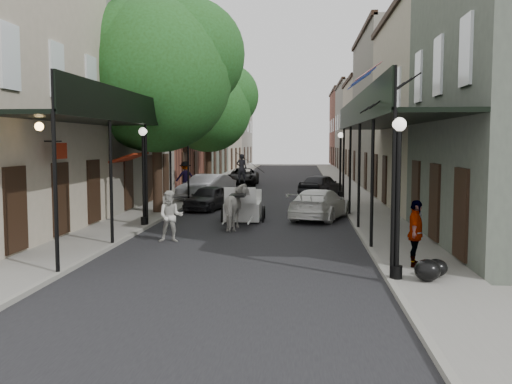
% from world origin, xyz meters
% --- Properties ---
extents(ground, '(140.00, 140.00, 0.00)m').
position_xyz_m(ground, '(0.00, 0.00, 0.00)').
color(ground, gray).
rests_on(ground, ground).
extents(road, '(8.00, 90.00, 0.01)m').
position_xyz_m(road, '(0.00, 20.00, 0.01)').
color(road, black).
rests_on(road, ground).
extents(sidewalk_left, '(2.20, 90.00, 0.12)m').
position_xyz_m(sidewalk_left, '(-5.00, 20.00, 0.06)').
color(sidewalk_left, gray).
rests_on(sidewalk_left, ground).
extents(sidewalk_right, '(2.20, 90.00, 0.12)m').
position_xyz_m(sidewalk_right, '(5.00, 20.00, 0.06)').
color(sidewalk_right, gray).
rests_on(sidewalk_right, ground).
extents(building_row_left, '(5.00, 80.00, 10.50)m').
position_xyz_m(building_row_left, '(-8.60, 30.00, 5.25)').
color(building_row_left, '#B3A58F').
rests_on(building_row_left, ground).
extents(building_row_right, '(5.00, 80.00, 10.50)m').
position_xyz_m(building_row_right, '(8.60, 30.00, 5.25)').
color(building_row_right, gray).
rests_on(building_row_right, ground).
extents(gallery_left, '(2.20, 18.05, 4.88)m').
position_xyz_m(gallery_left, '(-4.79, 6.98, 4.05)').
color(gallery_left, black).
rests_on(gallery_left, sidewalk_left).
extents(gallery_right, '(2.20, 18.05, 4.88)m').
position_xyz_m(gallery_right, '(4.79, 6.98, 4.05)').
color(gallery_right, black).
rests_on(gallery_right, sidewalk_right).
extents(tree_near, '(7.31, 6.80, 9.63)m').
position_xyz_m(tree_near, '(-4.20, 10.18, 6.49)').
color(tree_near, '#382619').
rests_on(tree_near, sidewalk_left).
extents(tree_far, '(6.45, 6.00, 8.61)m').
position_xyz_m(tree_far, '(-4.25, 24.18, 5.84)').
color(tree_far, '#382619').
rests_on(tree_far, sidewalk_left).
extents(lamppost_right_near, '(0.32, 0.32, 3.71)m').
position_xyz_m(lamppost_right_near, '(4.10, -2.00, 2.05)').
color(lamppost_right_near, black).
rests_on(lamppost_right_near, sidewalk_right).
extents(lamppost_left, '(0.32, 0.32, 3.71)m').
position_xyz_m(lamppost_left, '(-4.10, 6.00, 2.05)').
color(lamppost_left, black).
rests_on(lamppost_left, sidewalk_left).
extents(lamppost_right_far, '(0.32, 0.32, 3.71)m').
position_xyz_m(lamppost_right_far, '(4.10, 18.00, 2.05)').
color(lamppost_right_far, black).
rests_on(lamppost_right_far, sidewalk_right).
extents(horse, '(0.94, 2.02, 1.69)m').
position_xyz_m(horse, '(-0.49, 5.84, 0.85)').
color(horse, silver).
rests_on(horse, ground).
extents(carriage, '(1.79, 2.52, 2.83)m').
position_xyz_m(carriage, '(-0.53, 8.48, 1.10)').
color(carriage, black).
rests_on(carriage, ground).
extents(pedestrian_walking, '(0.89, 0.73, 1.69)m').
position_xyz_m(pedestrian_walking, '(-2.37, 3.00, 0.85)').
color(pedestrian_walking, beige).
rests_on(pedestrian_walking, ground).
extents(pedestrian_sidewalk_left, '(1.46, 1.24, 1.96)m').
position_xyz_m(pedestrian_sidewalk_left, '(-5.36, 19.73, 1.10)').
color(pedestrian_sidewalk_left, gray).
rests_on(pedestrian_sidewalk_left, sidewalk_left).
extents(pedestrian_sidewalk_right, '(0.66, 1.07, 1.70)m').
position_xyz_m(pedestrian_sidewalk_right, '(4.78, -0.70, 0.97)').
color(pedestrian_sidewalk_right, gray).
rests_on(pedestrian_sidewalk_right, sidewalk_right).
extents(car_left_near, '(2.18, 3.72, 1.19)m').
position_xyz_m(car_left_near, '(-2.60, 11.86, 0.59)').
color(car_left_near, black).
rests_on(car_left_near, ground).
extents(car_left_mid, '(2.98, 4.69, 1.46)m').
position_xyz_m(car_left_mid, '(-3.45, 16.41, 0.73)').
color(car_left_mid, '#A5A4AA').
rests_on(car_left_mid, ground).
extents(car_left_far, '(2.23, 4.81, 1.33)m').
position_xyz_m(car_left_far, '(-2.60, 27.60, 0.67)').
color(car_left_far, black).
rests_on(car_left_far, ground).
extents(car_right_near, '(3.07, 4.80, 1.29)m').
position_xyz_m(car_right_near, '(2.68, 9.00, 0.65)').
color(car_right_near, white).
rests_on(car_right_near, ground).
extents(car_right_far, '(3.12, 4.33, 1.37)m').
position_xyz_m(car_right_far, '(3.04, 19.27, 0.68)').
color(car_right_far, black).
rests_on(car_right_far, ground).
extents(trash_bags, '(0.86, 1.01, 0.50)m').
position_xyz_m(trash_bags, '(4.88, -2.03, 0.36)').
color(trash_bags, black).
rests_on(trash_bags, sidewalk_right).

